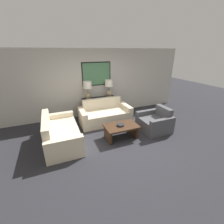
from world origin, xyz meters
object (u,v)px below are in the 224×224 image
Objects in this scene: table_lamp_left at (88,88)px; couch_by_side at (60,134)px; console_table at (99,107)px; decorative_bowl at (121,125)px; table_lamp_right at (109,86)px; coffee_table at (121,129)px; armchair_near_back_wall at (155,122)px; couch_by_back_wall at (105,115)px.

table_lamp_left is 0.37× the size of couch_by_side.
table_lamp_left is at bearing 180.00° from console_table.
couch_by_side is 1.81m from decorative_bowl.
table_lamp_right is at bearing 0.00° from console_table.
coffee_table is (-0.36, -1.97, -0.91)m from table_lamp_right.
table_lamp_left is 2.18m from couch_by_side.
console_table is 0.73× the size of couch_by_side.
console_table is 1.35× the size of coffee_table.
armchair_near_back_wall is at bearing -46.78° from table_lamp_left.
table_lamp_right is 0.73× the size of armchair_near_back_wall.
table_lamp_right is 2.15m from decorative_bowl.
table_lamp_left is 2.23m from coffee_table.
table_lamp_left reaches higher than coffee_table.
couch_by_side is at bearing -137.97° from console_table.
armchair_near_back_wall reaches higher than coffee_table.
couch_by_back_wall reaches higher than coffee_table.
table_lamp_right is at bearing 57.51° from couch_by_back_wall.
couch_by_back_wall is at bearing 93.69° from coffee_table.
decorative_bowl is (-0.03, -0.00, 0.15)m from coffee_table.
couch_by_side is (-2.13, -1.52, -0.93)m from table_lamp_right.
decorative_bowl is (1.74, -0.45, 0.16)m from couch_by_side.
couch_by_back_wall is at bearing -57.51° from table_lamp_left.
decorative_bowl is at bearing -88.44° from console_table.
couch_by_back_wall is 1.85m from armchair_near_back_wall.
coffee_table is at bearing -75.04° from table_lamp_left.
coffee_table is 0.15m from decorative_bowl.
console_table reaches higher than coffee_table.
console_table is at bearing 90.00° from couch_by_back_wall.
couch_by_back_wall reaches higher than console_table.
coffee_table is (0.08, -1.97, -0.08)m from console_table.
table_lamp_left is at bearing 50.69° from couch_by_side.
table_lamp_left is 2.82m from armchair_near_back_wall.
couch_by_side is at bearing 165.68° from decorative_bowl.
table_lamp_left reaches higher than armchair_near_back_wall.
couch_by_side is 3.10m from armchair_near_back_wall.
couch_by_back_wall is 1.00× the size of couch_by_side.
table_lamp_left is at bearing 104.96° from coffee_table.
console_table is 1.96× the size of table_lamp_right.
table_lamp_right is 0.69× the size of coffee_table.
table_lamp_right is at bearing 79.58° from coffee_table.
table_lamp_right reaches higher than coffee_table.
couch_by_side is at bearing -144.47° from table_lamp_right.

